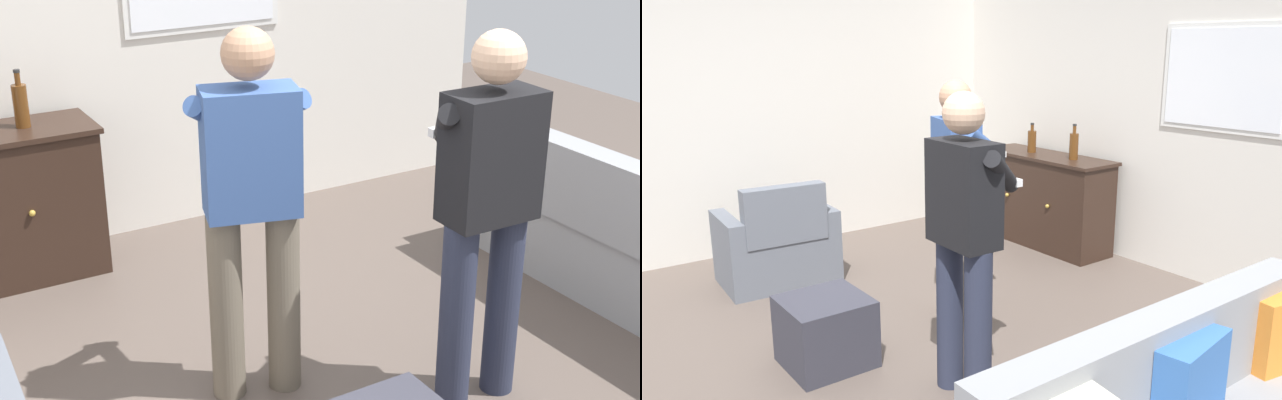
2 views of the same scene
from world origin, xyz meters
TOP-DOWN VIEW (x-y plane):
  - wall_back_with_window at (0.01, 2.66)m, footprint 5.20×0.15m
  - bottle_liquor_amber at (-0.75, 2.31)m, footprint 0.08×0.08m
  - person_standing_left at (-0.20, 0.59)m, footprint 0.54×0.52m
  - person_standing_right at (0.61, 0.03)m, footprint 0.56×0.48m

SIDE VIEW (x-z plane):
  - person_standing_left at x=-0.20m, z-range 0.10..1.78m
  - person_standing_right at x=0.61m, z-range 0.10..1.78m
  - bottle_liquor_amber at x=-0.75m, z-range 0.85..1.18m
  - wall_back_with_window at x=0.01m, z-range 0.01..2.81m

